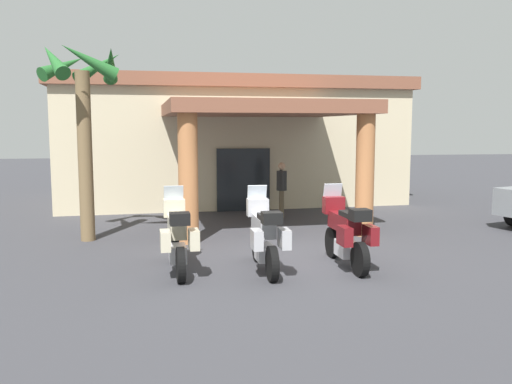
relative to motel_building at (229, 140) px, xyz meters
name	(u,v)px	position (x,y,z in m)	size (l,w,h in m)	color
ground_plane	(290,258)	(0.12, -9.72, -2.32)	(80.00, 80.00, 0.00)	#38383D
motel_building	(229,140)	(0.00, 0.00, 0.00)	(12.90, 12.00, 4.56)	beige
motorcycle_cream	(177,237)	(-2.30, -10.49, -1.63)	(0.72, 2.21, 1.61)	black
motorcycle_silver	(265,236)	(-0.61, -10.69, -1.63)	(0.70, 2.21, 1.61)	black
motorcycle_maroon	(346,233)	(1.07, -10.64, -1.63)	(0.71, 2.21, 1.61)	black
pedestrian	(282,186)	(1.08, -4.57, -1.32)	(0.32, 0.53, 1.72)	brown
palm_tree_roadside	(84,98)	(-4.40, -7.07, 1.18)	(2.10, 2.13, 4.88)	brown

